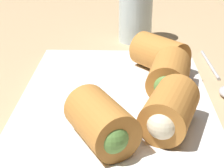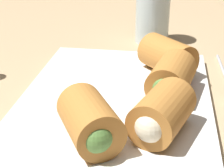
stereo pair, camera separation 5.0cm
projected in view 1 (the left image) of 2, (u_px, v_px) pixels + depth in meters
table_surface at (116, 103)px, 52.16cm from camera, size 180.00×140.00×2.00cm
serving_plate at (112, 103)px, 48.33cm from camera, size 34.76×24.35×1.50cm
roll_front_left at (103, 124)px, 37.62cm from camera, size 9.26×8.28×5.09cm
roll_front_right at (162, 55)px, 54.86cm from camera, size 9.15×9.01×5.09cm
roll_back_left at (169, 111)px, 39.90cm from camera, size 9.10×7.41×5.09cm
roll_back_right at (169, 76)px, 48.14cm from camera, size 9.03×6.64×5.09cm
drinking_glass at (136, 11)px, 70.56cm from camera, size 6.36×6.36×11.67cm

